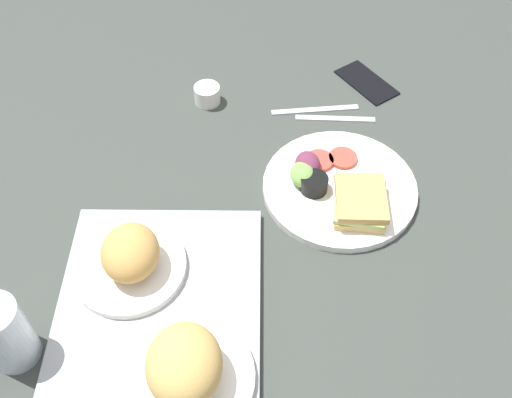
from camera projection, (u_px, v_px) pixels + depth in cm
name	position (u px, v px, depth cm)	size (l,w,h in cm)	color
ground_plane	(273.00, 225.00, 109.90)	(190.00, 150.00, 3.00)	#383D38
serving_tray	(157.00, 323.00, 94.56)	(45.00, 33.00, 1.60)	#9EA0A3
bread_plate_near	(185.00, 369.00, 84.52)	(20.56, 20.56, 10.09)	white
bread_plate_far	(130.00, 258.00, 97.46)	(19.27, 19.27, 8.92)	white
plate_with_salad	(338.00, 187.00, 111.65)	(29.35, 29.35, 5.40)	white
drinking_glass	(5.00, 334.00, 87.19)	(7.39, 7.39, 12.94)	silver
espresso_cup	(207.00, 94.00, 128.17)	(5.60, 5.60, 4.00)	silver
fork	(335.00, 118.00, 125.95)	(17.00, 1.40, 0.50)	#B7B7BC
knife	(315.00, 109.00, 127.73)	(19.00, 1.40, 0.50)	#B7B7BC
cell_phone	(367.00, 82.00, 133.39)	(14.40, 7.20, 0.80)	black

